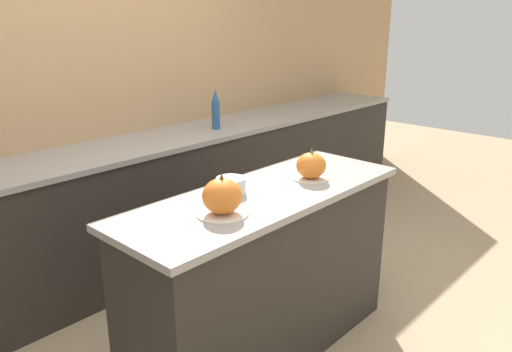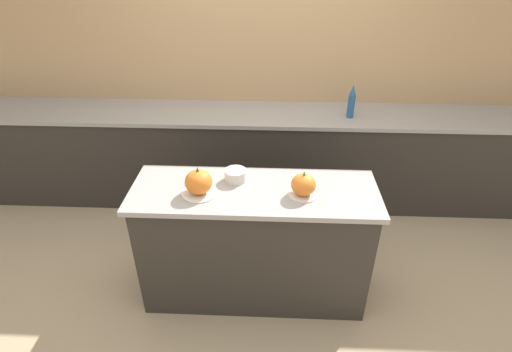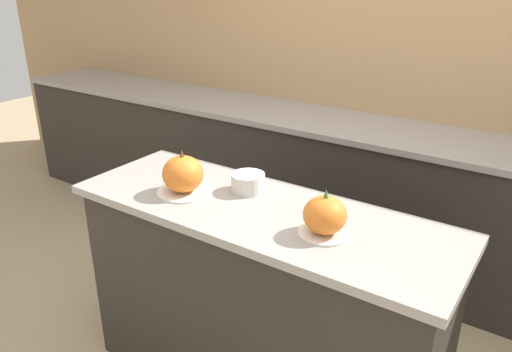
% 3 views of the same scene
% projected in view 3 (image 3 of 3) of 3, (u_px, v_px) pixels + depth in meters
% --- Properties ---
extents(wall_back, '(8.00, 0.06, 2.50)m').
position_uv_depth(wall_back, '(405.00, 62.00, 3.04)').
color(wall_back, tan).
rests_on(wall_back, ground_plane).
extents(kitchen_island, '(1.59, 0.56, 0.91)m').
position_uv_depth(kitchen_island, '(259.00, 303.00, 2.13)').
color(kitchen_island, '#2D2823').
rests_on(kitchen_island, ground_plane).
extents(back_counter, '(6.00, 0.60, 0.91)m').
position_uv_depth(back_counter, '(372.00, 199.00, 3.10)').
color(back_counter, '#2D2823').
rests_on(back_counter, ground_plane).
extents(pumpkin_cake_left, '(0.23, 0.23, 0.19)m').
position_uv_depth(pumpkin_cake_left, '(183.00, 175.00, 2.06)').
color(pumpkin_cake_left, silver).
rests_on(pumpkin_cake_left, kitchen_island).
extents(pumpkin_cake_right, '(0.18, 0.18, 0.17)m').
position_uv_depth(pumpkin_cake_right, '(325.00, 216.00, 1.74)').
color(pumpkin_cake_right, silver).
rests_on(pumpkin_cake_right, kitchen_island).
extents(mixing_bowl, '(0.14, 0.14, 0.08)m').
position_uv_depth(mixing_bowl, '(248.00, 182.00, 2.09)').
color(mixing_bowl, beige).
rests_on(mixing_bowl, kitchen_island).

